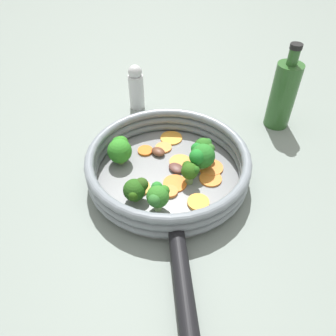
{
  "coord_description": "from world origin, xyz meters",
  "views": [
    {
      "loc": [
        0.26,
        0.36,
        0.44
      ],
      "look_at": [
        0.0,
        0.0,
        0.03
      ],
      "focal_mm": 35.0,
      "sensor_mm": 36.0,
      "label": 1
    }
  ],
  "objects_px": {
    "skillet": "(168,176)",
    "carrot_slice_0": "(164,148)",
    "broccoli_floret_2": "(120,149)",
    "broccoli_floret_5": "(158,196)",
    "salt_shaker": "(136,87)",
    "carrot_slice_8": "(170,191)",
    "carrot_slice_3": "(196,204)",
    "carrot_slice_4": "(180,162)",
    "carrot_slice_7": "(211,168)",
    "mushroom_piece_0": "(158,152)",
    "broccoli_floret_3": "(136,190)",
    "carrot_slice_1": "(144,151)",
    "carrot_slice_2": "(171,138)",
    "oil_bottle": "(285,95)",
    "broccoli_floret_1": "(205,148)",
    "carrot_slice_5": "(211,179)",
    "broccoli_floret_0": "(190,171)",
    "carrot_slice_9": "(175,183)",
    "carrot_slice_6": "(138,186)",
    "broccoli_floret_4": "(201,156)",
    "mushroom_piece_1": "(177,168)"
  },
  "relations": [
    {
      "from": "skillet",
      "to": "carrot_slice_0",
      "type": "xyz_separation_m",
      "value": [
        -0.04,
        -0.07,
        0.01
      ]
    },
    {
      "from": "broccoli_floret_2",
      "to": "broccoli_floret_5",
      "type": "height_order",
      "value": "broccoli_floret_2"
    },
    {
      "from": "salt_shaker",
      "to": "carrot_slice_8",
      "type": "bearing_deg",
      "value": 69.39
    },
    {
      "from": "carrot_slice_3",
      "to": "broccoli_floret_2",
      "type": "bearing_deg",
      "value": -74.12
    },
    {
      "from": "carrot_slice_4",
      "to": "carrot_slice_7",
      "type": "height_order",
      "value": "same"
    },
    {
      "from": "mushroom_piece_0",
      "to": "broccoli_floret_3",
      "type": "bearing_deg",
      "value": 38.5
    },
    {
      "from": "skillet",
      "to": "carrot_slice_1",
      "type": "height_order",
      "value": "carrot_slice_1"
    },
    {
      "from": "skillet",
      "to": "carrot_slice_7",
      "type": "xyz_separation_m",
      "value": [
        -0.08,
        0.04,
        0.01
      ]
    },
    {
      "from": "carrot_slice_2",
      "to": "carrot_slice_3",
      "type": "bearing_deg",
      "value": 67.41
    },
    {
      "from": "broccoli_floret_5",
      "to": "oil_bottle",
      "type": "height_order",
      "value": "oil_bottle"
    },
    {
      "from": "skillet",
      "to": "salt_shaker",
      "type": "height_order",
      "value": "salt_shaker"
    },
    {
      "from": "carrot_slice_8",
      "to": "carrot_slice_4",
      "type": "bearing_deg",
      "value": -140.45
    },
    {
      "from": "broccoli_floret_1",
      "to": "carrot_slice_1",
      "type": "bearing_deg",
      "value": -43.49
    },
    {
      "from": "carrot_slice_5",
      "to": "mushroom_piece_0",
      "type": "bearing_deg",
      "value": -71.35
    },
    {
      "from": "salt_shaker",
      "to": "oil_bottle",
      "type": "distance_m",
      "value": 0.33
    },
    {
      "from": "broccoli_floret_0",
      "to": "carrot_slice_9",
      "type": "bearing_deg",
      "value": -24.06
    },
    {
      "from": "carrot_slice_2",
      "to": "carrot_slice_7",
      "type": "xyz_separation_m",
      "value": [
        -0.01,
        0.12,
        0.0
      ]
    },
    {
      "from": "carrot_slice_4",
      "to": "oil_bottle",
      "type": "height_order",
      "value": "oil_bottle"
    },
    {
      "from": "carrot_slice_5",
      "to": "broccoli_floret_5",
      "type": "height_order",
      "value": "broccoli_floret_5"
    },
    {
      "from": "carrot_slice_1",
      "to": "broccoli_floret_5",
      "type": "xyz_separation_m",
      "value": [
        0.06,
        0.14,
        0.03
      ]
    },
    {
      "from": "carrot_slice_2",
      "to": "carrot_slice_3",
      "type": "relative_size",
      "value": 1.22
    },
    {
      "from": "broccoli_floret_3",
      "to": "carrot_slice_5",
      "type": "bearing_deg",
      "value": 165.25
    },
    {
      "from": "broccoli_floret_2",
      "to": "mushroom_piece_0",
      "type": "distance_m",
      "value": 0.08
    },
    {
      "from": "carrot_slice_6",
      "to": "broccoli_floret_0",
      "type": "xyz_separation_m",
      "value": [
        -0.08,
        0.04,
        0.03
      ]
    },
    {
      "from": "broccoli_floret_3",
      "to": "oil_bottle",
      "type": "height_order",
      "value": "oil_bottle"
    },
    {
      "from": "carrot_slice_0",
      "to": "carrot_slice_7",
      "type": "xyz_separation_m",
      "value": [
        -0.04,
        0.1,
        0.0
      ]
    },
    {
      "from": "skillet",
      "to": "broccoli_floret_2",
      "type": "distance_m",
      "value": 0.11
    },
    {
      "from": "carrot_slice_1",
      "to": "carrot_slice_6",
      "type": "bearing_deg",
      "value": 51.04
    },
    {
      "from": "broccoli_floret_4",
      "to": "carrot_slice_4",
      "type": "bearing_deg",
      "value": -62.45
    },
    {
      "from": "carrot_slice_3",
      "to": "mushroom_piece_1",
      "type": "relative_size",
      "value": 1.18
    },
    {
      "from": "carrot_slice_9",
      "to": "carrot_slice_4",
      "type": "bearing_deg",
      "value": -136.93
    },
    {
      "from": "carrot_slice_1",
      "to": "carrot_slice_2",
      "type": "xyz_separation_m",
      "value": [
        -0.07,
        -0.0,
        -0.0
      ]
    },
    {
      "from": "carrot_slice_5",
      "to": "broccoli_floret_4",
      "type": "height_order",
      "value": "broccoli_floret_4"
    },
    {
      "from": "carrot_slice_6",
      "to": "broccoli_floret_4",
      "type": "xyz_separation_m",
      "value": [
        -0.12,
        0.03,
        0.03
      ]
    },
    {
      "from": "mushroom_piece_1",
      "to": "broccoli_floret_4",
      "type": "bearing_deg",
      "value": 147.54
    },
    {
      "from": "carrot_slice_6",
      "to": "mushroom_piece_0",
      "type": "bearing_deg",
      "value": -146.44
    },
    {
      "from": "carrot_slice_9",
      "to": "carrot_slice_3",
      "type": "bearing_deg",
      "value": 90.84
    },
    {
      "from": "carrot_slice_5",
      "to": "carrot_slice_6",
      "type": "relative_size",
      "value": 1.02
    },
    {
      "from": "carrot_slice_2",
      "to": "carrot_slice_5",
      "type": "relative_size",
      "value": 1.11
    },
    {
      "from": "oil_bottle",
      "to": "broccoli_floret_2",
      "type": "bearing_deg",
      "value": -13.92
    },
    {
      "from": "carrot_slice_0",
      "to": "broccoli_floret_1",
      "type": "bearing_deg",
      "value": 124.82
    },
    {
      "from": "carrot_slice_3",
      "to": "oil_bottle",
      "type": "relative_size",
      "value": 0.21
    },
    {
      "from": "carrot_slice_2",
      "to": "broccoli_floret_5",
      "type": "distance_m",
      "value": 0.2
    },
    {
      "from": "broccoli_floret_5",
      "to": "broccoli_floret_2",
      "type": "bearing_deg",
      "value": -93.63
    },
    {
      "from": "skillet",
      "to": "broccoli_floret_5",
      "type": "height_order",
      "value": "broccoli_floret_5"
    },
    {
      "from": "broccoli_floret_1",
      "to": "oil_bottle",
      "type": "distance_m",
      "value": 0.22
    },
    {
      "from": "carrot_slice_4",
      "to": "oil_bottle",
      "type": "bearing_deg",
      "value": 176.55
    },
    {
      "from": "broccoli_floret_2",
      "to": "broccoli_floret_4",
      "type": "distance_m",
      "value": 0.16
    },
    {
      "from": "skillet",
      "to": "broccoli_floret_4",
      "type": "height_order",
      "value": "broccoli_floret_4"
    },
    {
      "from": "carrot_slice_3",
      "to": "broccoli_floret_3",
      "type": "height_order",
      "value": "broccoli_floret_3"
    }
  ]
}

